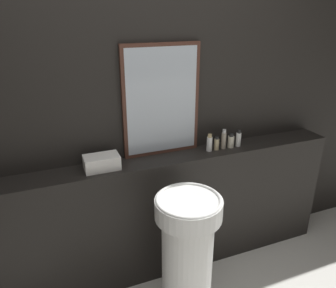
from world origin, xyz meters
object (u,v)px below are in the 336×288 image
Objects in this scene: pedestal_sink at (187,253)px; shampoo_bottle at (209,143)px; hand_soap_bottle at (238,139)px; conditioner_bottle at (217,144)px; lotion_bottle at (224,140)px; towel_stack at (102,162)px; body_wash_bottle at (231,141)px; mirror at (162,101)px.

pedestal_sink is 6.84× the size of shampoo_bottle.
pedestal_sink is 0.95m from hand_soap_bottle.
conditioner_bottle is (0.06, 0.00, -0.01)m from shampoo_bottle.
towel_stack is at bearing 180.00° from lotion_bottle.
body_wash_bottle reaches higher than pedestal_sink.
towel_stack is 1.00m from body_wash_bottle.
towel_stack is at bearing -167.97° from mirror.
hand_soap_bottle is (1.06, 0.00, 0.01)m from towel_stack.
lotion_bottle is at bearing 0.00° from shampoo_bottle.
towel_stack is 1.06m from hand_soap_bottle.
pedestal_sink is 0.88m from lotion_bottle.
mirror is 6.00× the size of hand_soap_bottle.
towel_stack is at bearing -180.00° from conditioner_bottle.
lotion_bottle is 0.13m from hand_soap_bottle.
towel_stack is at bearing 133.07° from pedestal_sink.
towel_stack is 0.81m from shampoo_bottle.
shampoo_bottle is 0.06m from conditioner_bottle.
conditioner_bottle is at bearing 45.85° from pedestal_sink.
shampoo_bottle is (0.34, -0.10, -0.33)m from mirror.
shampoo_bottle is 0.19m from body_wash_bottle.
conditioner_bottle is (0.87, 0.00, 0.00)m from towel_stack.
body_wash_bottle is at bearing -10.60° from mirror.
towel_stack is at bearing 180.00° from shampoo_bottle.
lotion_bottle is at bearing 0.00° from towel_stack.
mirror is at bearing 12.03° from towel_stack.
lotion_bottle is 1.17× the size of hand_soap_bottle.
body_wash_bottle is (0.07, 0.00, -0.02)m from lotion_bottle.
pedestal_sink is at bearing -46.93° from towel_stack.
mirror is 0.54m from conditioner_bottle.
shampoo_bottle reaches higher than pedestal_sink.
hand_soap_bottle is (0.64, 0.46, 0.54)m from pedestal_sink.
pedestal_sink is 0.90m from body_wash_bottle.
towel_stack is 2.11× the size of body_wash_bottle.
lotion_bottle is (0.06, -0.00, 0.02)m from conditioner_bottle.
body_wash_bottle is 0.07m from hand_soap_bottle.
hand_soap_bottle reaches higher than pedestal_sink.
lotion_bottle is (0.46, -0.10, -0.32)m from mirror.
mirror is 3.40× the size of towel_stack.
hand_soap_bottle reaches higher than conditioner_bottle.
pedestal_sink is at bearing -93.96° from mirror.
conditioner_bottle is at bearing -13.75° from mirror.
body_wash_bottle is (0.19, 0.00, -0.01)m from shampoo_bottle.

